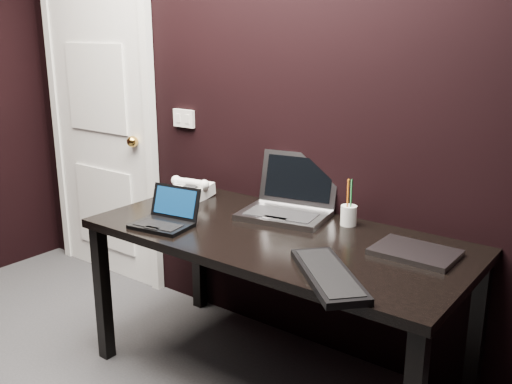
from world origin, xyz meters
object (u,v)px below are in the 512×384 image
Objects in this scene: ext_keyboard at (328,275)px; pen_cup at (349,215)px; silver_laptop at (288,204)px; desk_phone at (191,189)px; netbook at (165,219)px; desk at (276,249)px; mobile_phone at (167,196)px; door at (101,120)px; closed_laptop at (415,252)px.

pen_cup reaches higher than ext_keyboard.
desk_phone is at bearing -174.86° from silver_laptop.
netbook reaches higher than desk_phone.
desk_phone is at bearing -173.91° from pen_cup.
netbook reaches higher than desk.
netbook reaches higher than mobile_phone.
door reaches higher than pen_cup.
netbook is at bearing -26.84° from door.
ext_keyboard reaches higher than desk.
ext_keyboard is (0.43, -0.28, 0.09)m from desk.
silver_laptop is at bearing 135.06° from ext_keyboard.
door is 9.82× the size of pen_cup.
pen_cup is at bearing 14.19° from mobile_phone.
netbook is 1.11m from closed_laptop.
silver_laptop reaches higher than ext_keyboard.
desk is 0.74m from mobile_phone.
mobile_phone reaches higher than ext_keyboard.
pen_cup reaches higher than mobile_phone.
desk_phone reaches higher than closed_laptop.
mobile_phone is at bearing 176.12° from desk.
closed_laptop is (1.05, 0.35, -0.02)m from netbook.
pen_cup reaches higher than desk.
netbook reaches higher than ext_keyboard.
door is at bearing 169.07° from desk_phone.
desk_phone is (-1.28, 0.07, 0.03)m from closed_laptop.
ext_keyboard is 1.21m from desk_phone.
desk is at bearing -125.33° from pen_cup.
ext_keyboard is 1.20m from mobile_phone.
mobile_phone is (-0.63, -0.19, -0.02)m from silver_laptop.
desk is at bearing -15.38° from desk_phone.
door reaches higher than ext_keyboard.
netbook is at bearing -61.13° from desk_phone.
netbook is 0.38m from mobile_phone.
netbook is 0.84m from pen_cup.
closed_laptop is at bearing -22.87° from pen_cup.
mobile_phone is at bearing 163.94° from ext_keyboard.
desk_phone reaches higher than desk.
desk_phone is at bearing 164.62° from desk.
door is 1.73m from desk.
netbook is 0.89m from ext_keyboard.
pen_cup is at bearing 157.13° from closed_laptop.
netbook is at bearing -142.55° from pen_cup.
silver_laptop reaches higher than netbook.
desk is 3.66× the size of silver_laptop.
silver_laptop is 5.43× the size of mobile_phone.
mobile_phone is 0.96m from pen_cup.
desk is at bearing 25.83° from netbook.
netbook is at bearing -154.17° from desk.
silver_laptop reaches higher than mobile_phone.
mobile_phone is at bearing -19.55° from door.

